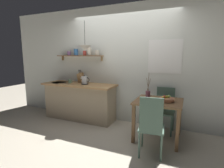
# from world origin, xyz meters

# --- Properties ---
(ground_plane) EXTENTS (14.00, 14.00, 0.00)m
(ground_plane) POSITION_xyz_m (0.00, 0.00, 0.00)
(ground_plane) COLOR #BCB29E
(back_wall) EXTENTS (6.80, 0.11, 2.70)m
(back_wall) POSITION_xyz_m (0.20, 0.65, 1.35)
(back_wall) COLOR silver
(back_wall) RESTS_ON ground_plane
(kitchen_counter) EXTENTS (1.83, 0.63, 0.89)m
(kitchen_counter) POSITION_xyz_m (-1.00, 0.32, 0.45)
(kitchen_counter) COLOR tan
(kitchen_counter) RESTS_ON ground_plane
(wall_shelf) EXTENTS (1.26, 0.20, 0.33)m
(wall_shelf) POSITION_xyz_m (-1.02, 0.49, 1.61)
(wall_shelf) COLOR brown
(dining_table) EXTENTS (0.84, 0.77, 0.75)m
(dining_table) POSITION_xyz_m (0.95, 0.00, 0.62)
(dining_table) COLOR brown
(dining_table) RESTS_ON ground_plane
(dining_chair_near) EXTENTS (0.43, 0.47, 0.98)m
(dining_chair_near) POSITION_xyz_m (0.95, -0.66, 0.52)
(dining_chair_near) COLOR #4C6B5B
(dining_chair_near) RESTS_ON ground_plane
(dining_chair_far) EXTENTS (0.42, 0.39, 0.91)m
(dining_chair_far) POSITION_xyz_m (1.01, 0.42, 0.50)
(dining_chair_far) COLOR #4C6B5B
(dining_chair_far) RESTS_ON ground_plane
(fruit_bowl) EXTENTS (0.26, 0.26, 0.12)m
(fruit_bowl) POSITION_xyz_m (1.09, -0.01, 0.79)
(fruit_bowl) COLOR #BC704C
(fruit_bowl) RESTS_ON dining_table
(twig_vase) EXTENTS (0.09, 0.09, 0.50)m
(twig_vase) POSITION_xyz_m (0.73, 0.08, 0.83)
(twig_vase) COLOR brown
(twig_vase) RESTS_ON dining_table
(electric_kettle) EXTENTS (0.24, 0.16, 0.22)m
(electric_kettle) POSITION_xyz_m (-0.82, 0.27, 0.99)
(electric_kettle) COLOR black
(electric_kettle) RESTS_ON kitchen_counter
(knife_block) EXTENTS (0.10, 0.20, 0.33)m
(knife_block) POSITION_xyz_m (-1.05, 0.46, 1.02)
(knife_block) COLOR tan
(knife_block) RESTS_ON kitchen_counter
(coffee_mug_by_sink) EXTENTS (0.12, 0.08, 0.09)m
(coffee_mug_by_sink) POSITION_xyz_m (-1.25, 0.28, 0.94)
(coffee_mug_by_sink) COLOR slate
(coffee_mug_by_sink) RESTS_ON kitchen_counter
(pendant_lamp) EXTENTS (0.28, 0.28, 0.63)m
(pendant_lamp) POSITION_xyz_m (-0.71, 0.16, 1.74)
(pendant_lamp) COLOR black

